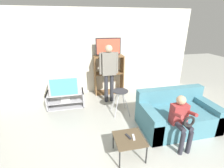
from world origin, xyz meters
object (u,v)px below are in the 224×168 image
Objects in this scene: media_shelf at (109,74)px; remote_control_black at (128,136)px; television_flat at (108,48)px; person_seated_child at (181,118)px; person_standing_adult at (109,69)px; snack_table at (129,140)px; tv_stand at (66,99)px; couch at (176,115)px; television_main at (65,83)px; remote_control_white at (134,137)px; folding_stool at (121,95)px.

media_shelf is 8.50× the size of remote_control_black.
media_shelf is at bearing 64.51° from television_flat.
remote_control_black is 0.14× the size of person_seated_child.
snack_table is at bearing -92.38° from person_standing_adult.
media_shelf reaches higher than tv_stand.
media_shelf is at bearing 25.74° from tv_stand.
person_standing_adult reaches higher than couch.
television_flat is at bearing -115.49° from media_shelf.
television_flat is 2.93m from person_seated_child.
television_main reaches higher than remote_control_black.
tv_stand is at bearing 130.04° from remote_control_white.
person_standing_adult is at bearing 99.71° from remote_control_white.
folding_stool is 0.63× the size of person_seated_child.
media_shelf is at bearing 97.24° from remote_control_white.
person_standing_adult is at bearing 127.85° from couch.
person_seated_child is at bearing -73.72° from television_flat.
remote_control_black reaches higher than snack_table.
media_shelf is at bearing 78.83° from person_standing_adult.
person_standing_adult reaches higher than tv_stand.
media_shelf is 0.86m from television_flat.
television_main reaches higher than remote_control_white.
person_seated_child is (0.91, 0.05, 0.22)m from remote_control_white.
television_flat reaches higher than person_seated_child.
person_seated_child is (0.99, 0.01, 0.22)m from remote_control_black.
media_shelf is 0.74m from person_standing_adult.
television_flat reaches higher than tv_stand.
television_flat is 2.95m from remote_control_white.
tv_stand is 1.95× the size of snack_table.
person_seated_child is (0.98, 0.05, 0.26)m from snack_table.
television_flat is at bearing 68.24° from remote_control_black.
television_main is 1.48× the size of snack_table.
couch is (1.08, -2.17, -0.34)m from media_shelf.
television_main is at bearing 129.79° from remote_control_white.
television_flat is 5.25× the size of remote_control_white.
remote_control_white is at bearing -96.35° from folding_stool.
snack_table is 0.06m from remote_control_black.
television_flat is 2.92m from remote_control_black.
remote_control_white is 0.09× the size of couch.
person_standing_adult is at bearing 101.19° from folding_stool.
media_shelf is at bearing 68.05° from remote_control_black.
television_main is at bearing -154.54° from television_flat.
couch is at bearing 5.74° from remote_control_black.
couch is (2.43, -1.51, 0.07)m from tv_stand.
couch is 2.08m from person_standing_adult.
folding_stool is (1.36, -0.69, -0.16)m from television_main.
television_main is 1.26m from person_standing_adult.
television_main is at bearing -153.93° from media_shelf.
person_seated_child is (2.12, -2.06, 0.39)m from tv_stand.
snack_table is 3.48× the size of remote_control_white.
person_standing_adult reaches higher than remote_control_white.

